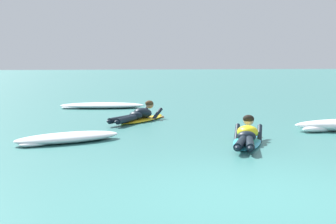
{
  "coord_description": "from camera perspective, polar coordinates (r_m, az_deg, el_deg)",
  "views": [
    {
      "loc": [
        -2.01,
        -5.66,
        1.58
      ],
      "look_at": [
        -0.07,
        5.88,
        0.37
      ],
      "focal_mm": 55.05,
      "sensor_mm": 36.0,
      "label": 1
    }
  ],
  "objects": [
    {
      "name": "whitewater_front",
      "position": [
        16.63,
        -7.28,
        0.71
      ],
      "size": [
        2.75,
        1.14,
        0.18
      ],
      "color": "white",
      "rests_on": "ground"
    },
    {
      "name": "whitewater_mid_right",
      "position": [
        9.96,
        -11.0,
        -2.82
      ],
      "size": [
        2.18,
        1.44,
        0.19
      ],
      "color": "white",
      "rests_on": "ground"
    },
    {
      "name": "surfer_near",
      "position": [
        9.7,
        8.76,
        -2.7
      ],
      "size": [
        1.27,
        2.5,
        0.54
      ],
      "color": "#2DB2D1",
      "rests_on": "ground"
    },
    {
      "name": "surfer_far",
      "position": [
        13.07,
        -3.15,
        -0.43
      ],
      "size": [
        1.79,
        2.35,
        0.54
      ],
      "color": "yellow",
      "rests_on": "ground"
    },
    {
      "name": "ground_plane",
      "position": [
        15.87,
        -2.22,
        0.19
      ],
      "size": [
        120.0,
        120.0,
        0.0
      ],
      "primitive_type": "plane",
      "color": "#387A75"
    }
  ]
}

